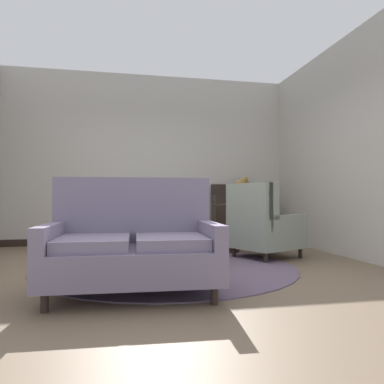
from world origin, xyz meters
TOP-DOWN VIEW (x-y plane):
  - ground at (0.00, 0.00)m, footprint 7.79×7.79m
  - wall_back at (0.00, 2.78)m, footprint 5.43×0.08m
  - wall_right at (2.64, 0.83)m, footprint 0.08×3.89m
  - baseboard_back at (0.00, 2.73)m, footprint 5.27×0.03m
  - area_rug at (0.00, 0.30)m, footprint 3.10×3.10m
  - coffee_table at (0.21, 0.40)m, footprint 0.78×0.78m
  - porcelain_vase at (0.23, 0.40)m, footprint 0.14×0.14m
  - settee at (-0.45, -0.84)m, footprint 1.50×0.97m
  - armchair_far_left at (1.39, 0.70)m, footprint 1.10×1.05m
  - armchair_near_window at (-0.17, 1.64)m, footprint 1.05×1.09m
  - side_table at (1.10, 1.35)m, footprint 0.53×0.53m
  - sideboard at (1.68, 2.49)m, footprint 1.04×0.37m
  - gramophone at (1.72, 2.40)m, footprint 0.33×0.39m

SIDE VIEW (x-z plane):
  - ground at x=0.00m, z-range 0.00..0.00m
  - area_rug at x=0.00m, z-range 0.00..0.01m
  - baseboard_back at x=0.00m, z-range 0.00..0.12m
  - coffee_table at x=0.21m, z-range 0.15..0.66m
  - settee at x=-0.45m, z-range -0.11..0.92m
  - armchair_far_left at x=1.39m, z-range -0.09..0.95m
  - armchair_near_window at x=-0.17m, z-range -0.09..0.97m
  - side_table at x=1.10m, z-range 0.08..0.82m
  - sideboard at x=1.68m, z-range -0.04..1.06m
  - porcelain_vase at x=0.23m, z-range 0.49..0.82m
  - gramophone at x=1.72m, z-range 0.88..1.35m
  - wall_back at x=0.00m, z-range 0.00..3.16m
  - wall_right at x=2.64m, z-range 0.00..3.16m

